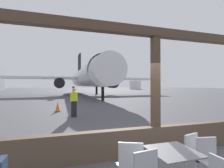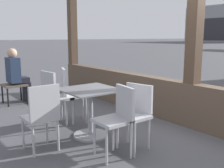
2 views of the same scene
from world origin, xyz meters
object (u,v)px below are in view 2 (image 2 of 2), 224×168
(dining_table, at_px, (90,109))
(seated_passenger, at_px, (16,74))
(cafe_chair_window_right, at_px, (70,91))
(cafe_chair_aisle_left, at_px, (135,110))
(cafe_chair_window_left, at_px, (54,94))
(cafe_chair_side_extra, at_px, (42,113))
(lounge_bench, at_px, (14,87))
(cafe_chair_aisle_right, at_px, (118,114))

(dining_table, bearing_deg, seated_passenger, -175.69)
(cafe_chair_window_right, distance_m, cafe_chair_aisle_left, 1.51)
(dining_table, height_order, cafe_chair_window_left, cafe_chair_window_left)
(cafe_chair_side_extra, xyz_separation_m, seated_passenger, (-2.80, 0.59, 0.14))
(dining_table, xyz_separation_m, cafe_chair_side_extra, (0.08, -0.79, 0.11))
(dining_table, height_order, lounge_bench, dining_table)
(cafe_chair_side_extra, height_order, lounge_bench, cafe_chair_side_extra)
(cafe_chair_aisle_left, bearing_deg, lounge_bench, -171.56)
(dining_table, xyz_separation_m, cafe_chair_aisle_left, (0.72, 0.23, 0.10))
(seated_passenger, bearing_deg, dining_table, 4.31)
(cafe_chair_window_right, distance_m, lounge_bench, 1.97)
(dining_table, relative_size, cafe_chair_window_right, 0.82)
(cafe_chair_window_right, height_order, cafe_chair_aisle_right, cafe_chair_window_right)
(cafe_chair_side_extra, bearing_deg, seated_passenger, 168.18)
(cafe_chair_side_extra, relative_size, lounge_bench, 1.88)
(cafe_chair_window_right, bearing_deg, cafe_chair_window_left, -82.41)
(cafe_chair_window_left, relative_size, seated_passenger, 0.76)
(dining_table, distance_m, cafe_chair_window_right, 0.79)
(cafe_chair_aisle_right, height_order, seated_passenger, seated_passenger)
(lounge_bench, bearing_deg, cafe_chair_aisle_right, 3.27)
(cafe_chair_window_right, relative_size, lounge_bench, 1.99)
(cafe_chair_window_right, distance_m, seated_passenger, 1.96)
(cafe_chair_window_right, xyz_separation_m, cafe_chair_aisle_right, (1.53, -0.16, -0.03))
(cafe_chair_aisle_left, relative_size, lounge_bench, 1.81)
(cafe_chair_window_right, bearing_deg, dining_table, -5.71)
(dining_table, relative_size, cafe_chair_window_left, 0.84)
(cafe_chair_window_right, xyz_separation_m, cafe_chair_side_extra, (0.86, -0.87, -0.04))
(lounge_bench, bearing_deg, cafe_chair_window_right, 10.38)
(cafe_chair_aisle_left, relative_size, cafe_chair_aisle_right, 0.98)
(dining_table, relative_size, lounge_bench, 1.63)
(cafe_chair_aisle_left, distance_m, seated_passenger, 3.47)
(dining_table, distance_m, cafe_chair_window_left, 0.78)
(dining_table, height_order, cafe_chair_side_extra, cafe_chair_side_extra)
(cafe_chair_window_left, height_order, cafe_chair_side_extra, cafe_chair_window_left)
(cafe_chair_window_right, height_order, cafe_chair_side_extra, cafe_chair_window_right)
(seated_passenger, bearing_deg, cafe_chair_aisle_left, 7.25)
(cafe_chair_aisle_right, xyz_separation_m, lounge_bench, (-3.46, -0.20, -0.16))
(seated_passenger, bearing_deg, cafe_chair_window_left, -1.03)
(cafe_chair_aisle_left, xyz_separation_m, seated_passenger, (-3.44, -0.44, 0.14))
(cafe_chair_window_left, height_order, cafe_chair_aisle_left, cafe_chair_window_left)
(cafe_chair_aisle_right, relative_size, cafe_chair_side_extra, 0.98)
(cafe_chair_side_extra, bearing_deg, cafe_chair_aisle_right, 46.70)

